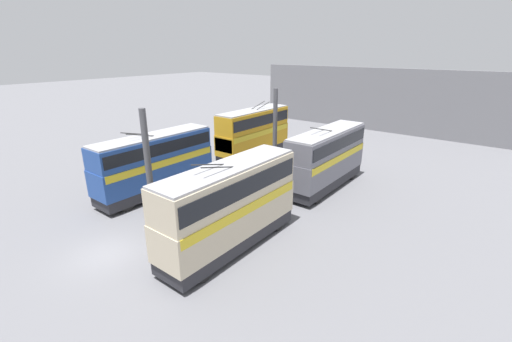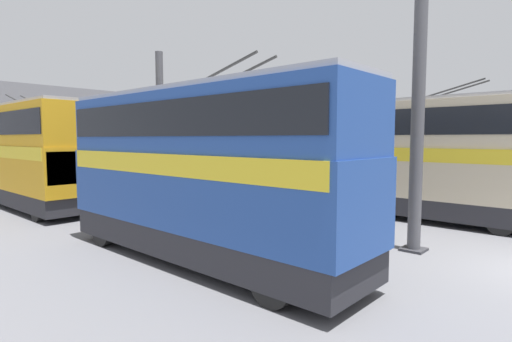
{
  "view_description": "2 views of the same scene",
  "coord_description": "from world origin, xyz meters",
  "views": [
    {
      "loc": [
        -8.11,
        -17.33,
        11.25
      ],
      "look_at": [
        12.23,
        -1.43,
        2.02
      ],
      "focal_mm": 24.0,
      "sensor_mm": 36.0,
      "label": 1
    },
    {
      "loc": [
        -1.15,
        12.4,
        3.5
      ],
      "look_at": [
        11.35,
        -1.47,
        1.98
      ],
      "focal_mm": 28.0,
      "sensor_mm": 36.0,
      "label": 2
    }
  ],
  "objects": [
    {
      "name": "person_aisle_midway",
      "position": [
        14.62,
        -0.07,
        0.96
      ],
      "size": [
        0.41,
        0.48,
        1.81
      ],
      "rotation": [
        0.0,
        0.0,
        0.51
      ],
      "color": "#2D2D33",
      "rests_on": "ground_plane"
    },
    {
      "name": "oil_drum",
      "position": [
        16.38,
        3.23,
        0.47
      ],
      "size": [
        0.66,
        0.66,
        0.95
      ],
      "color": "#424C56",
      "rests_on": "ground_plane"
    },
    {
      "name": "bus_right_near",
      "position": [
        7.49,
        5.15,
        2.8
      ],
      "size": [
        10.2,
        2.54,
        5.51
      ],
      "color": "black",
      "rests_on": "ground_plane"
    },
    {
      "name": "person_by_right_row",
      "position": [
        8.24,
        2.81,
        0.91
      ],
      "size": [
        0.48,
        0.4,
        1.72
      ],
      "rotation": [
        0.0,
        0.0,
        4.26
      ],
      "color": "#384251",
      "rests_on": "ground_plane"
    },
    {
      "name": "bus_right_far",
      "position": [
        20.25,
        5.15,
        2.95
      ],
      "size": [
        9.64,
        2.54,
        5.82
      ],
      "color": "black",
      "rests_on": "ground_plane"
    },
    {
      "name": "support_column_near",
      "position": [
        3.38,
        0.0,
        3.89
      ],
      "size": [
        0.7,
        0.7,
        8.04
      ],
      "color": "#4C4C51",
      "rests_on": "ground_plane"
    },
    {
      "name": "bus_left_far",
      "position": [
        17.05,
        -5.15,
        2.86
      ],
      "size": [
        9.69,
        2.54,
        5.62
      ],
      "color": "black",
      "rests_on": "ground_plane"
    },
    {
      "name": "bus_left_near",
      "position": [
        5.03,
        -5.15,
        2.94
      ],
      "size": [
        9.69,
        2.54,
        5.81
      ],
      "color": "black",
      "rests_on": "ground_plane"
    },
    {
      "name": "depot_back_wall",
      "position": [
        41.39,
        0.0,
        4.4
      ],
      "size": [
        0.5,
        36.0,
        8.8
      ],
      "color": "slate",
      "rests_on": "ground_plane"
    },
    {
      "name": "support_column_far",
      "position": [
        16.85,
        0.0,
        3.89
      ],
      "size": [
        0.7,
        0.7,
        8.04
      ],
      "color": "#4C4C51",
      "rests_on": "ground_plane"
    }
  ]
}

